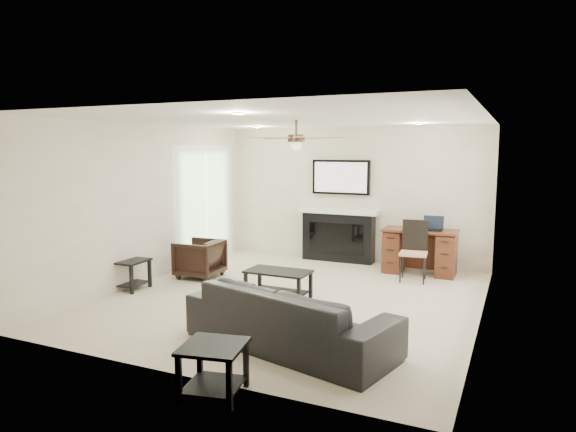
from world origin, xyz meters
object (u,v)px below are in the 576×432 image
Objects in this scene: sofa at (290,317)px; fireplace_unit at (338,211)px; armchair at (200,259)px; desk at (420,252)px; coffee_table at (278,284)px.

fireplace_unit is at bearing -63.57° from sofa.
fireplace_unit reaches higher than armchair.
sofa is 1.20× the size of fireplace_unit.
fireplace_unit is 1.73m from desk.
sofa is at bearing 47.36° from armchair.
fireplace_unit is at bearing 138.92° from armchair.
sofa is 1.84m from coffee_table.
fireplace_unit is (-0.93, 4.28, 0.62)m from sofa.
sofa is 3.96m from desk.
armchair is at bearing 162.53° from coffee_table.
fireplace_unit is at bearing 91.12° from coffee_table.
fireplace_unit reaches higher than coffee_table.
sofa is 1.89× the size of desk.
desk is at bearing 115.24° from armchair.
armchair reaches higher than coffee_table.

